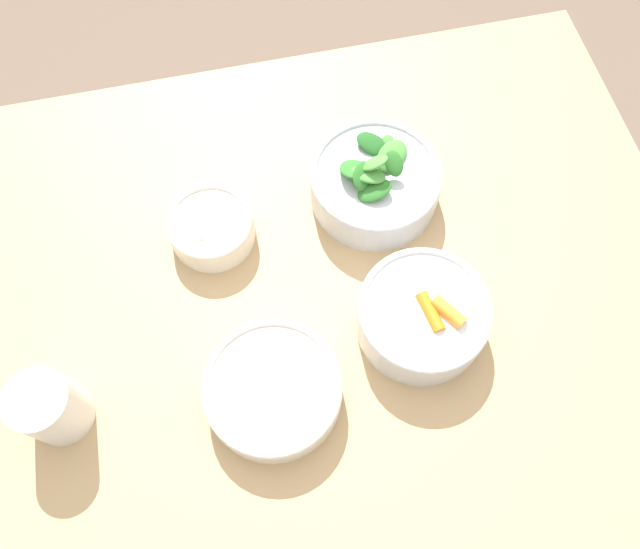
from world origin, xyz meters
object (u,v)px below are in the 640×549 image
(bowl_carrots, at_px, (423,315))
(bowl_cookies, at_px, (211,227))
(cup, at_px, (50,408))
(bowl_beans_hotdog, at_px, (273,390))
(bowl_greens, at_px, (375,182))

(bowl_carrots, bearing_deg, bowl_cookies, -37.91)
(bowl_carrots, distance_m, bowl_cookies, 0.32)
(bowl_carrots, height_order, cup, cup)
(bowl_carrots, distance_m, cup, 0.47)
(cup, bearing_deg, bowl_beans_hotdog, 173.24)
(bowl_beans_hotdog, height_order, bowl_cookies, bowl_beans_hotdog)
(bowl_cookies, distance_m, cup, 0.31)
(bowl_carrots, relative_size, bowl_cookies, 1.42)
(bowl_beans_hotdog, bearing_deg, bowl_greens, -127.20)
(bowl_greens, distance_m, bowl_cookies, 0.24)
(bowl_carrots, height_order, bowl_beans_hotdog, bowl_carrots)
(cup, bearing_deg, bowl_greens, -153.61)
(bowl_greens, distance_m, cup, 0.52)
(bowl_carrots, bearing_deg, bowl_beans_hotdog, 14.04)
(bowl_greens, xyz_separation_m, cup, (0.46, 0.23, 0.01))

